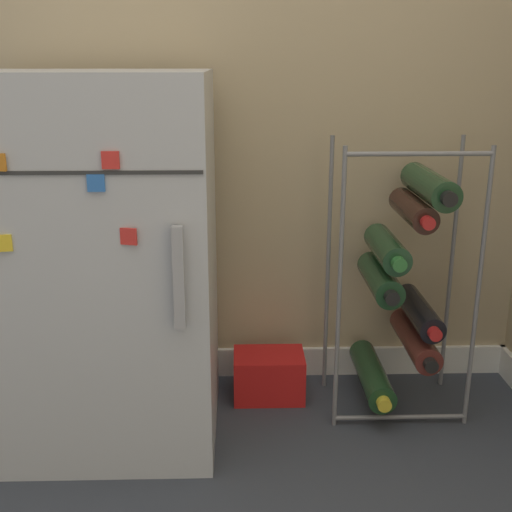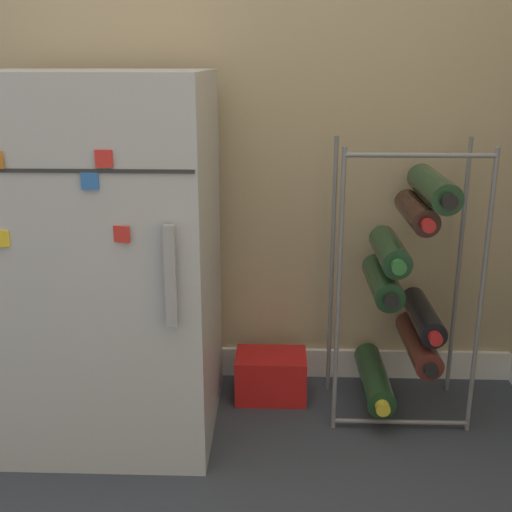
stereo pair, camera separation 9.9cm
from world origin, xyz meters
name	(u,v)px [view 2 (the right image)]	position (x,y,z in m)	size (l,w,h in m)	color
ground_plane	(245,494)	(0.00, 0.00, 0.00)	(14.00, 14.00, 0.00)	#333842
mini_fridge	(102,260)	(-0.38, 0.30, 0.47)	(0.56, 0.50, 0.93)	#B7BABF
wine_rack	(404,286)	(0.41, 0.39, 0.37)	(0.37, 0.33, 0.76)	slate
soda_box	(271,376)	(0.05, 0.45, 0.07)	(0.21, 0.14, 0.14)	red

